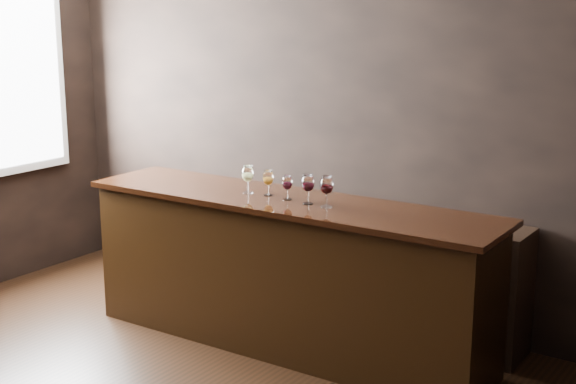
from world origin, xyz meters
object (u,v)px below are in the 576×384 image
Objects in this scene: glass_amber at (268,178)px; glass_red_a at (287,183)px; bar_counter at (286,276)px; back_bar_shelf at (360,266)px; glass_red_b at (308,184)px; glass_white at (248,174)px; glass_red_c at (327,186)px.

glass_red_a is (0.18, -0.03, -0.01)m from glass_amber.
back_bar_shelf is (0.23, 0.65, -0.06)m from bar_counter.
glass_red_a is 0.84× the size of glass_red_b.
bar_counter is 14.51× the size of glass_red_b.
glass_red_b is at bearing -8.03° from glass_amber.
glass_red_c reaches higher than glass_white.
glass_red_b is at bearing -92.33° from back_bar_shelf.
bar_counter is 0.69m from back_bar_shelf.
glass_red_a is 0.81× the size of glass_red_c.
back_bar_shelf is 1.04m from glass_red_c.
glass_amber is at bearing 171.97° from glass_red_b.
glass_red_c is at bearing -4.29° from glass_red_a.
glass_white reaches higher than back_bar_shelf.
glass_red_b reaches higher than glass_white.
glass_red_b reaches higher than glass_red_a.
glass_red_c reaches higher than bar_counter.
glass_red_c is at bearing -6.02° from glass_amber.
glass_white is 1.17× the size of glass_red_a.
back_bar_shelf is 1.01m from glass_red_a.
glass_amber is 1.05× the size of glass_red_a.
glass_red_b reaches higher than back_bar_shelf.
glass_red_b is (-0.03, -0.68, 0.76)m from back_bar_shelf.
glass_amber is (-0.39, -0.63, 0.75)m from back_bar_shelf.
glass_white is 1.11× the size of glass_amber.
glass_red_b is at bearing -2.97° from glass_white.
glass_white is at bearing -179.80° from bar_counter.
glass_red_b is (0.20, -0.03, 0.70)m from bar_counter.
glass_red_a is at bearing -0.85° from glass_white.
glass_red_b is (0.36, -0.05, 0.02)m from glass_amber.
back_bar_shelf is at bearing 72.30° from glass_red_a.
glass_amber is at bearing 173.98° from glass_red_c.
glass_red_a is at bearing -36.35° from bar_counter.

